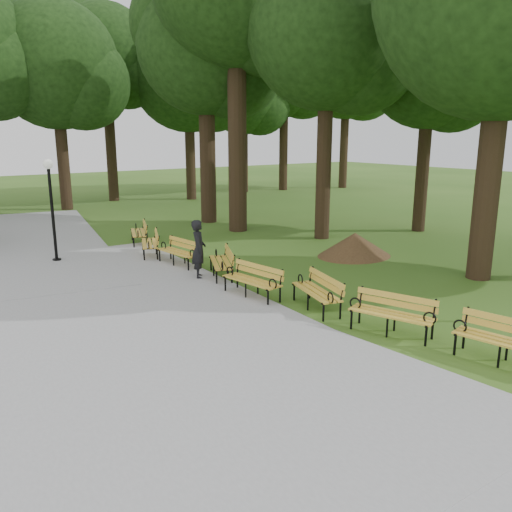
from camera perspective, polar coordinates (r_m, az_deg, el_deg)
ground at (r=11.76m, az=8.41°, el=-7.71°), size 100.00×100.00×0.00m
path at (r=12.21m, az=-15.77°, el=-7.12°), size 12.00×38.00×0.06m
person at (r=15.26m, az=-6.39°, el=0.75°), size 0.66×0.76×1.76m
lamp_post at (r=18.21m, az=-21.90°, el=6.88°), size 0.32×0.32×3.42m
dirt_mound at (r=18.38m, az=10.91°, el=1.28°), size 2.32×2.32×0.83m
bench_1 at (r=10.72m, az=25.90°, el=-8.60°), size 1.02×1.99×0.88m
bench_2 at (r=11.42m, az=14.83°, el=-6.33°), size 1.25×2.00×0.88m
bench_3 at (r=12.65m, az=6.72°, el=-4.01°), size 1.12×2.00×0.88m
bench_4 at (r=13.49m, az=-0.47°, el=-2.80°), size 0.92×1.97×0.88m
bench_5 at (r=15.42m, az=-3.94°, el=-0.75°), size 1.38×1.99×0.88m
bench_6 at (r=16.88m, az=-8.57°, el=0.38°), size 0.89×1.97×0.88m
bench_7 at (r=18.47m, az=-11.76°, el=1.38°), size 1.29×2.00×0.88m
bench_8 at (r=20.57m, az=-12.94°, el=2.53°), size 1.24×2.00×0.88m
lawn_tree_1 at (r=21.36m, az=8.01°, el=23.93°), size 6.29×6.29×11.34m
lawn_tree_4 at (r=25.25m, az=-5.67°, el=22.16°), size 6.25×6.25×11.26m
lawn_tree_5 at (r=23.77m, az=18.81°, el=19.44°), size 5.29×5.29×9.67m
tree_backdrop at (r=34.36m, az=-11.05°, el=19.92°), size 37.56×9.91×16.44m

